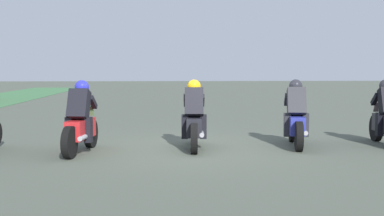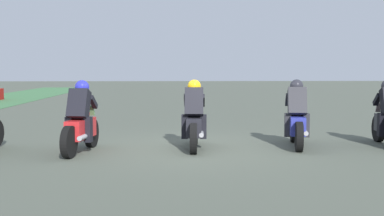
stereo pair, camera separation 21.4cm
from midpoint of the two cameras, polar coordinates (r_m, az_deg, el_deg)
name	(u,v)px [view 2 (the right image)]	position (r m, az deg, el deg)	size (l,w,h in m)	color
ground_plane	(193,148)	(10.96, 0.71, -4.65)	(120.00, 120.00, 0.00)	#4B5145
rider_lane_b	(297,119)	(11.38, 12.42, -1.25)	(2.03, 0.61, 1.51)	black
rider_lane_c	(194,120)	(10.85, 0.82, -1.42)	(2.04, 0.55, 1.51)	black
rider_lane_d	(81,123)	(10.59, -12.07, -1.67)	(2.04, 0.60, 1.51)	black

